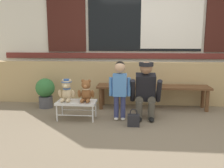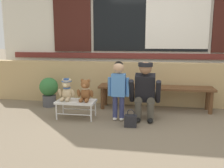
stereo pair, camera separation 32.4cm
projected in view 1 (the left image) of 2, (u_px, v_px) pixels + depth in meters
The scene contains 11 objects.
ground_plane at pixel (147, 128), 3.57m from camera, with size 60.00×60.00×0.00m, color #756651.
brick_low_wall at pixel (144, 83), 4.90m from camera, with size 6.59×0.25×0.85m, color tan.
shop_facade at pixel (145, 16), 5.15m from camera, with size 6.73×0.26×3.59m.
wooden_bench_long at pixel (153, 89), 4.53m from camera, with size 2.10×0.40×0.44m.
small_display_bench at pixel (77, 103), 3.94m from camera, with size 0.64×0.36×0.30m.
teddy_bear_with_hat at pixel (67, 91), 3.91m from camera, with size 0.28×0.27×0.36m.
teddy_bear_plain at pixel (86, 92), 3.89m from camera, with size 0.28×0.26×0.36m.
child_standing at pixel (120, 84), 3.83m from camera, with size 0.35×0.18×0.96m.
adult_crouching at pixel (146, 90), 3.94m from camera, with size 0.50×0.49×0.95m.
handbag_on_ground at pixel (133, 120), 3.63m from camera, with size 0.18×0.11×0.27m.
potted_plant at pixel (45, 91), 4.60m from camera, with size 0.36×0.36×0.57m.
Camera 1 is at (-0.23, -3.43, 1.28)m, focal length 38.56 mm.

